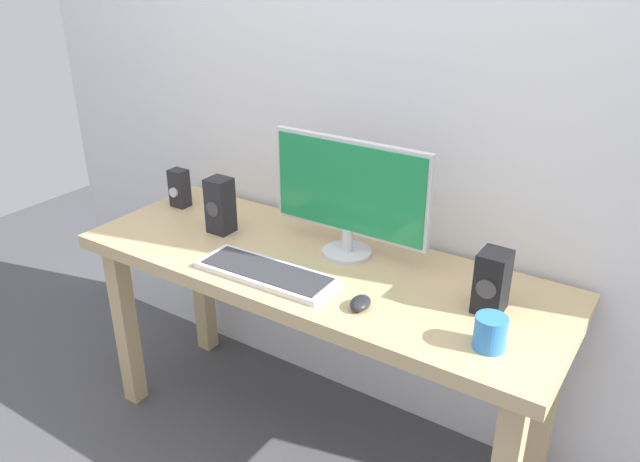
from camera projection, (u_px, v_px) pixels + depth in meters
name	position (u px, v px, depth m)	size (l,w,h in m)	color
ground_plane	(316.00, 437.00, 2.42)	(6.00, 6.00, 0.00)	#4C4C51
wall_back	(373.00, 22.00, 2.05)	(3.23, 0.04, 3.00)	silver
desk	(316.00, 289.00, 2.14)	(1.69, 0.61, 0.76)	tan
monitor	(350.00, 193.00, 2.06)	(0.57, 0.17, 0.41)	silver
keyboard_primary	(266.00, 273.00, 2.01)	(0.47, 0.18, 0.02)	silver
mouse	(360.00, 303.00, 1.83)	(0.06, 0.08, 0.03)	#232328
speaker_right	(492.00, 282.00, 1.79)	(0.08, 0.10, 0.19)	black
speaker_left	(220.00, 205.00, 2.28)	(0.08, 0.08, 0.21)	#232328
audio_controller	(179.00, 188.00, 2.51)	(0.07, 0.07, 0.15)	#232328
coffee_mug	(490.00, 333.00, 1.64)	(0.09, 0.09, 0.09)	#337FD8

